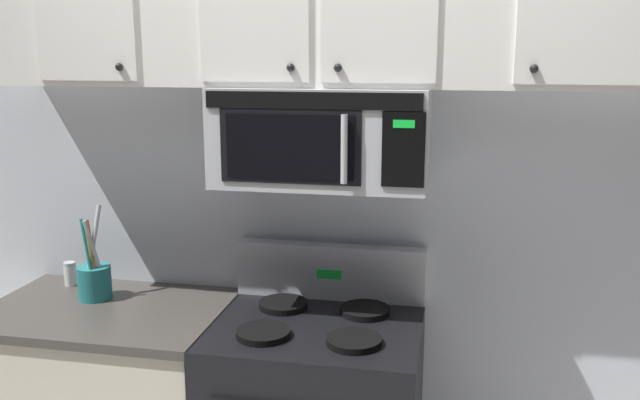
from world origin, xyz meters
TOP-DOWN VIEW (x-y plane):
  - back_wall at (0.00, 0.79)m, footprint 5.20×0.10m
  - over_range_microwave at (-0.00, 0.54)m, footprint 0.76×0.43m
  - upper_cabinets at (-0.00, 0.57)m, footprint 2.50×0.36m
  - utensil_crock_teal at (-0.93, 0.51)m, footprint 0.13×0.13m
  - salt_shaker at (-1.11, 0.63)m, footprint 0.05×0.05m

SIDE VIEW (x-z plane):
  - salt_shaker at x=-1.11m, z-range 0.90..1.00m
  - utensil_crock_teal at x=-0.93m, z-range 0.79..1.18m
  - back_wall at x=0.00m, z-range 0.00..2.70m
  - over_range_microwave at x=0.00m, z-range 1.40..1.75m
  - upper_cabinets at x=0.00m, z-range 1.75..2.30m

